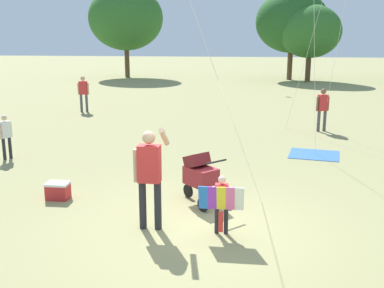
{
  "coord_description": "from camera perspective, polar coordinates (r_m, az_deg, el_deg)",
  "views": [
    {
      "loc": [
        0.77,
        -7.46,
        3.32
      ],
      "look_at": [
        -0.17,
        0.87,
        1.3
      ],
      "focal_mm": 43.26,
      "sensor_mm": 36.0,
      "label": 1
    }
  ],
  "objects": [
    {
      "name": "child_with_butterfly_kite",
      "position": [
        7.75,
        3.66,
        -6.88
      ],
      "size": [
        0.74,
        0.33,
        1.02
      ],
      "color": "#232328",
      "rests_on": "ground"
    },
    {
      "name": "picnic_blanket",
      "position": [
        13.37,
        14.81,
        -1.26
      ],
      "size": [
        1.54,
        1.43,
        0.02
      ],
      "primitive_type": "cube",
      "rotation": [
        0.0,
        0.0,
        -0.19
      ],
      "color": "#3366B2",
      "rests_on": "ground"
    },
    {
      "name": "person_adult_flyer",
      "position": [
        7.87,
        -5.25,
        -3.31
      ],
      "size": [
        0.57,
        0.52,
        1.81
      ],
      "color": "#232328",
      "rests_on": "ground"
    },
    {
      "name": "cooler_box",
      "position": [
        9.89,
        -16.2,
        -5.54
      ],
      "size": [
        0.45,
        0.33,
        0.35
      ],
      "color": "red",
      "rests_on": "ground"
    },
    {
      "name": "treeline_distant",
      "position": [
        35.01,
        15.1,
        14.19
      ],
      "size": [
        34.93,
        6.55,
        6.78
      ],
      "color": "brown",
      "rests_on": "ground"
    },
    {
      "name": "person_sitting_far",
      "position": [
        16.48,
        15.8,
        4.49
      ],
      "size": [
        0.45,
        0.29,
        1.48
      ],
      "color": "#4C4C51",
      "rests_on": "ground"
    },
    {
      "name": "person_kid_running",
      "position": [
        20.45,
        -13.25,
        6.4
      ],
      "size": [
        0.49,
        0.22,
        1.53
      ],
      "color": "#4C4C51",
      "rests_on": "ground"
    },
    {
      "name": "person_couple_left",
      "position": [
        13.3,
        -21.99,
        1.23
      ],
      "size": [
        0.26,
        0.35,
        1.21
      ],
      "color": "#232328",
      "rests_on": "ground"
    },
    {
      "name": "stroller",
      "position": [
        9.16,
        1.02,
        -3.68
      ],
      "size": [
        0.97,
        0.98,
        1.03
      ],
      "color": "black",
      "rests_on": "ground"
    },
    {
      "name": "ground_plane",
      "position": [
        8.2,
        0.47,
        -10.34
      ],
      "size": [
        120.0,
        120.0,
        0.0
      ],
      "primitive_type": "plane",
      "color": "#938E5B"
    }
  ]
}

